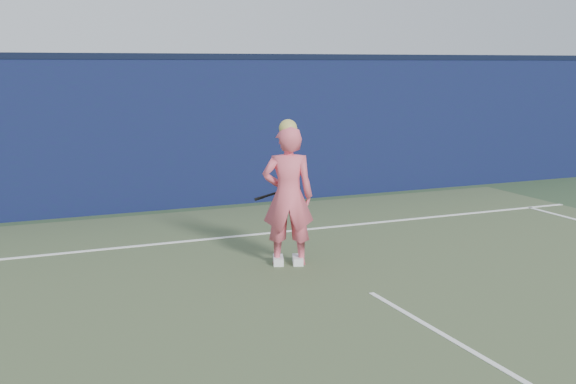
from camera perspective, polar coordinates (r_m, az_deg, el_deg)
name	(u,v)px	position (r m, az deg, el deg)	size (l,w,h in m)	color
ground	(424,324)	(7.06, 10.66, -10.25)	(80.00, 80.00, 0.00)	#31442A
backstop_wall	(215,133)	(12.60, -5.81, 4.67)	(24.00, 0.40, 2.50)	#0C1936
wall_cap	(213,57)	(12.54, -5.91, 10.60)	(24.00, 0.42, 0.10)	black
player	(288,196)	(8.72, 0.00, -0.29)	(0.72, 0.60, 1.78)	#E3586B
racket	(287,190)	(9.17, -0.10, 0.14)	(0.59, 0.18, 0.32)	black
court_lines	(444,335)	(6.80, 12.23, -10.99)	(11.00, 12.04, 0.01)	white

